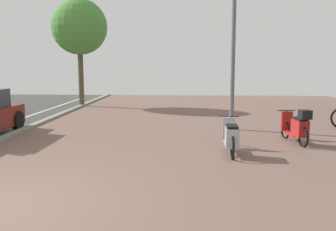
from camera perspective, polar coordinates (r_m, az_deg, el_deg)
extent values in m
cube|color=brown|center=(6.25, 19.84, -13.90)|extent=(14.40, 40.00, 0.05)
torus|color=black|center=(9.11, 9.50, -4.75)|extent=(0.07, 0.58, 0.58)
torus|color=black|center=(10.33, 8.89, -3.21)|extent=(0.07, 0.58, 0.58)
cube|color=#AAADB6|center=(9.72, 9.17, -4.08)|extent=(0.29, 0.71, 0.08)
cube|color=#AAADB6|center=(9.29, 9.41, -3.20)|extent=(0.31, 0.56, 0.46)
cube|color=black|center=(9.24, 9.45, -1.60)|extent=(0.27, 0.50, 0.06)
cylinder|color=#AAADB6|center=(10.25, 8.93, -1.68)|extent=(0.07, 0.12, 0.58)
cube|color=#AAADB6|center=(10.18, 8.96, -1.89)|extent=(0.32, 0.09, 0.57)
cylinder|color=black|center=(10.18, 8.98, -0.12)|extent=(0.52, 0.04, 0.03)
torus|color=black|center=(10.85, 19.33, -3.03)|extent=(0.15, 0.58, 0.58)
torus|color=black|center=(11.90, 16.90, -1.97)|extent=(0.15, 0.58, 0.58)
cube|color=#AD201C|center=(11.38, 18.06, -2.61)|extent=(0.39, 0.69, 0.08)
cube|color=#AD201C|center=(11.00, 18.91, -1.79)|extent=(0.38, 0.56, 0.46)
cube|color=black|center=(10.96, 18.97, -0.45)|extent=(0.33, 0.51, 0.06)
cylinder|color=#AD201C|center=(11.83, 17.01, -0.63)|extent=(0.09, 0.13, 0.58)
cube|color=#AD201C|center=(11.77, 17.15, -0.81)|extent=(0.33, 0.13, 0.57)
cylinder|color=black|center=(11.77, 17.11, 0.72)|extent=(0.52, 0.11, 0.03)
cube|color=black|center=(10.71, 19.60, 0.13)|extent=(0.32, 0.32, 0.24)
cylinder|color=black|center=(13.68, -21.34, -0.69)|extent=(0.20, 0.62, 0.62)
cylinder|color=slate|center=(12.86, 9.62, 10.41)|extent=(0.14, 0.14, 5.63)
cylinder|color=brown|center=(19.94, -12.73, 5.64)|extent=(0.26, 0.26, 2.97)
sphere|color=#498937|center=(20.00, -12.96, 12.66)|extent=(2.74, 2.74, 2.74)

